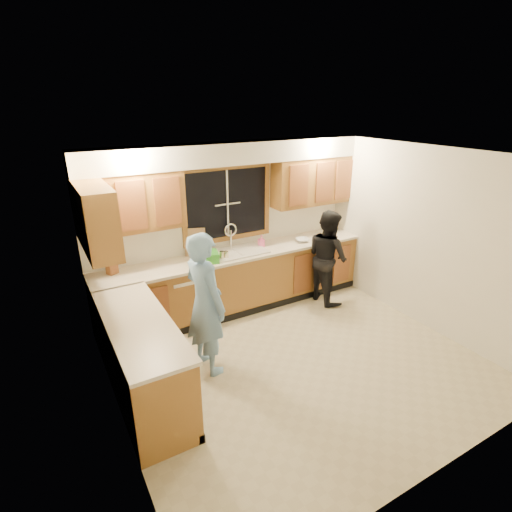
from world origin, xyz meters
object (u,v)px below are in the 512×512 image
(man, at_px, (205,304))
(knife_block, at_px, (112,265))
(soap_bottle, at_px, (261,241))
(sink, at_px, (237,256))
(woman, at_px, (327,257))
(bowl, at_px, (302,240))
(stove, at_px, (157,392))
(dishwasher, at_px, (185,297))
(dish_crate, at_px, (207,257))

(man, relative_size, knife_block, 7.55)
(man, distance_m, soap_bottle, 1.87)
(sink, relative_size, soap_bottle, 4.66)
(woman, relative_size, bowl, 7.08)
(sink, height_order, woman, woman)
(knife_block, bearing_deg, man, -83.83)
(man, xyz_separation_m, soap_bottle, (1.44, 1.18, 0.15))
(soap_bottle, xyz_separation_m, bowl, (0.69, -0.12, -0.07))
(man, height_order, soap_bottle, man)
(stove, xyz_separation_m, knife_block, (0.04, 1.95, 0.58))
(dishwasher, relative_size, knife_block, 3.59)
(woman, xyz_separation_m, dish_crate, (-1.87, 0.35, 0.24))
(woman, distance_m, knife_block, 3.18)
(soap_bottle, bearing_deg, dish_crate, -171.47)
(sink, relative_size, stove, 0.96)
(sink, height_order, dish_crate, sink)
(sink, bearing_deg, stove, -134.61)
(stove, distance_m, bowl, 3.45)
(dish_crate, bearing_deg, knife_block, 169.29)
(sink, bearing_deg, knife_block, 175.77)
(sink, distance_m, soap_bottle, 0.47)
(stove, bearing_deg, sink, 45.39)
(man, bearing_deg, sink, -52.34)
(dish_crate, distance_m, bowl, 1.65)
(dish_crate, bearing_deg, soap_bottle, 8.53)
(dishwasher, bearing_deg, stove, -117.69)
(knife_block, xyz_separation_m, bowl, (2.90, -0.21, -0.09))
(soap_bottle, bearing_deg, bowl, -10.01)
(dishwasher, relative_size, dish_crate, 2.79)
(woman, bearing_deg, bowl, 32.31)
(sink, xyz_separation_m, dish_crate, (-0.52, -0.10, 0.12))
(man, height_order, knife_block, man)
(stove, xyz_separation_m, man, (0.80, 0.68, 0.41))
(man, relative_size, woman, 1.16)
(man, distance_m, dish_crate, 1.15)
(sink, bearing_deg, man, -131.13)
(woman, height_order, bowl, woman)
(dish_crate, distance_m, soap_bottle, 0.97)
(bowl, bearing_deg, woman, -59.62)
(sink, xyz_separation_m, man, (-1.00, -1.14, -0.00))
(man, xyz_separation_m, bowl, (2.13, 1.06, 0.08))
(stove, xyz_separation_m, soap_bottle, (2.24, 1.86, 0.56))
(dishwasher, distance_m, knife_block, 1.11)
(man, relative_size, bowl, 8.19)
(dishwasher, distance_m, soap_bottle, 1.43)
(stove, bearing_deg, dish_crate, 53.26)
(sink, relative_size, dishwasher, 1.05)
(bowl, bearing_deg, sink, 175.83)
(soap_bottle, bearing_deg, sink, -174.96)
(dish_crate, bearing_deg, bowl, 0.77)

